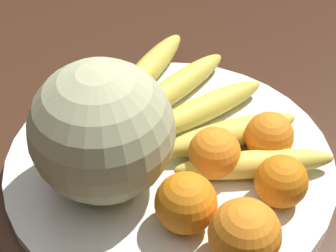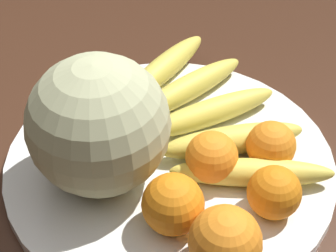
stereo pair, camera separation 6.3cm
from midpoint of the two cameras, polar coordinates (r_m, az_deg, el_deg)
fruit_bowl at (r=0.67m, az=-2.70°, el=-3.78°), size 0.39×0.39×0.02m
melon at (r=0.59m, az=-9.60°, el=-0.41°), size 0.15×0.15×0.15m
banana_bunch at (r=0.70m, az=0.55°, el=1.54°), size 0.27×0.30×0.04m
orange_front_left at (r=0.63m, az=1.89°, el=-2.88°), size 0.06×0.06×0.06m
orange_front_right at (r=0.57m, az=-1.32°, el=-7.99°), size 0.06×0.06×0.06m
orange_mid_center at (r=0.55m, az=4.48°, el=-11.09°), size 0.07×0.07×0.07m
orange_back_left at (r=0.60m, az=8.53°, el=-5.74°), size 0.06×0.06×0.06m
orange_back_right at (r=0.65m, az=7.57°, el=-1.13°), size 0.06×0.06×0.06m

